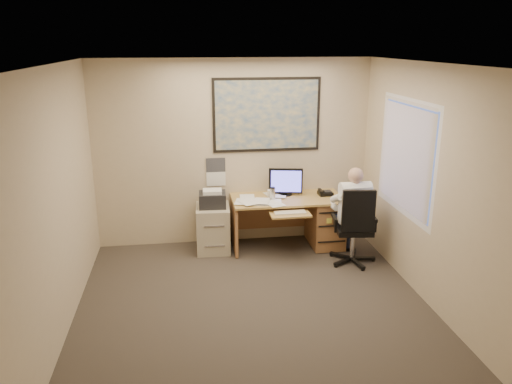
{
  "coord_description": "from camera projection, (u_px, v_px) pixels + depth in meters",
  "views": [
    {
      "loc": [
        -0.73,
        -4.83,
        2.92
      ],
      "look_at": [
        0.19,
        1.3,
        1.04
      ],
      "focal_mm": 35.0,
      "sensor_mm": 36.0,
      "label": 1
    }
  ],
  "objects": [
    {
      "name": "wall_calendar",
      "position": [
        216.0,
        172.0,
        7.29
      ],
      "size": [
        0.28,
        0.01,
        0.42
      ],
      "primitive_type": "cube",
      "color": "white",
      "rests_on": "room_shell"
    },
    {
      "name": "person",
      "position": [
        353.0,
        215.0,
        6.73
      ],
      "size": [
        0.56,
        0.79,
        1.32
      ],
      "primitive_type": null,
      "rotation": [
        0.0,
        0.0,
        0.04
      ],
      "color": "white",
      "rests_on": "office_chair"
    },
    {
      "name": "window_blinds",
      "position": [
        406.0,
        157.0,
        6.11
      ],
      "size": [
        0.06,
        1.4,
        1.3
      ],
      "primitive_type": null,
      "color": "beige",
      "rests_on": "room_shell"
    },
    {
      "name": "world_map",
      "position": [
        267.0,
        115.0,
        7.15
      ],
      "size": [
        1.56,
        0.03,
        1.06
      ],
      "primitive_type": "cube",
      "color": "#1E4C93",
      "rests_on": "room_shell"
    },
    {
      "name": "filing_cabinet",
      "position": [
        213.0,
        224.0,
        7.17
      ],
      "size": [
        0.5,
        0.59,
        0.91
      ],
      "rotation": [
        0.0,
        0.0,
        -0.05
      ],
      "color": "#B7AD93",
      "rests_on": "ground"
    },
    {
      "name": "room_shell",
      "position": [
        257.0,
        200.0,
        5.13
      ],
      "size": [
        4.0,
        4.5,
        2.7
      ],
      "color": "#37312B",
      "rests_on": "ground"
    },
    {
      "name": "office_chair",
      "position": [
        354.0,
        241.0,
        6.75
      ],
      "size": [
        0.73,
        0.73,
        1.09
      ],
      "rotation": [
        0.0,
        0.0,
        -0.13
      ],
      "color": "black",
      "rests_on": "ground"
    },
    {
      "name": "desk",
      "position": [
        309.0,
        216.0,
        7.34
      ],
      "size": [
        1.6,
        0.97,
        1.14
      ],
      "color": "tan",
      "rests_on": "ground"
    }
  ]
}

